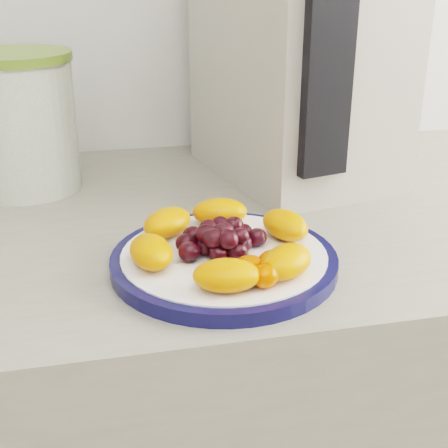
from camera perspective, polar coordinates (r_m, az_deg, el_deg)
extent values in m
cylinder|color=#0E103E|center=(0.65, 0.00, -3.43)|extent=(0.24, 0.24, 0.01)
cylinder|color=white|center=(0.65, 0.00, -3.35)|extent=(0.21, 0.21, 0.02)
cylinder|color=#415C19|center=(0.90, -17.99, 8.44)|extent=(0.19, 0.19, 0.18)
cylinder|color=olive|center=(0.88, -18.76, 14.31)|extent=(0.20, 0.20, 0.01)
cube|color=#AAA295|center=(0.91, 6.75, 15.66)|extent=(0.27, 0.33, 0.36)
cube|color=black|center=(0.76, 9.44, 14.36)|extent=(0.07, 0.03, 0.27)
ellipsoid|color=#FF6A06|center=(0.68, 5.60, -0.07)|extent=(0.06, 0.07, 0.03)
ellipsoid|color=#FF6A06|center=(0.71, -0.40, 1.13)|extent=(0.07, 0.05, 0.03)
ellipsoid|color=#FF6A06|center=(0.69, -5.21, 0.13)|extent=(0.07, 0.07, 0.03)
ellipsoid|color=#FF6A06|center=(0.62, -6.67, -2.55)|extent=(0.05, 0.07, 0.03)
ellipsoid|color=#FF6A06|center=(0.57, 0.24, -4.72)|extent=(0.07, 0.05, 0.03)
ellipsoid|color=#FF6A06|center=(0.60, 5.71, -3.44)|extent=(0.07, 0.07, 0.03)
ellipsoid|color=black|center=(0.64, 0.00, -1.93)|extent=(0.02, 0.02, 0.02)
ellipsoid|color=black|center=(0.65, 1.75, -1.77)|extent=(0.02, 0.02, 0.02)
ellipsoid|color=black|center=(0.66, 0.53, -1.12)|extent=(0.02, 0.02, 0.02)
ellipsoid|color=black|center=(0.66, -1.19, -1.35)|extent=(0.02, 0.02, 0.02)
ellipsoid|color=black|center=(0.64, -1.77, -2.13)|extent=(0.02, 0.02, 0.02)
ellipsoid|color=black|center=(0.63, -0.56, -2.69)|extent=(0.02, 0.02, 0.02)
ellipsoid|color=black|center=(0.63, 1.24, -2.45)|extent=(0.02, 0.02, 0.02)
ellipsoid|color=black|center=(0.66, 3.04, -1.22)|extent=(0.02, 0.02, 0.02)
ellipsoid|color=black|center=(0.68, 1.81, -0.74)|extent=(0.02, 0.02, 0.02)
ellipsoid|color=black|center=(0.68, 0.15, -0.44)|extent=(0.02, 0.02, 0.02)
ellipsoid|color=black|center=(0.68, -1.54, -0.61)|extent=(0.02, 0.02, 0.02)
ellipsoid|color=black|center=(0.66, -2.87, -1.07)|extent=(0.02, 0.02, 0.02)
ellipsoid|color=black|center=(0.65, -3.50, -1.79)|extent=(0.02, 0.02, 0.02)
ellipsoid|color=black|center=(0.63, -3.20, -2.54)|extent=(0.02, 0.02, 0.02)
ellipsoid|color=black|center=(0.64, 0.00, -0.72)|extent=(0.02, 0.02, 0.02)
ellipsoid|color=black|center=(0.65, 0.91, -0.15)|extent=(0.02, 0.02, 0.02)
ellipsoid|color=black|center=(0.66, -0.36, -0.08)|extent=(0.02, 0.02, 0.02)
ellipsoid|color=black|center=(0.65, -1.43, -0.37)|extent=(0.02, 0.02, 0.02)
ellipsoid|color=black|center=(0.64, -1.69, -0.88)|extent=(0.02, 0.02, 0.02)
ellipsoid|color=black|center=(0.62, -0.95, -1.33)|extent=(0.02, 0.02, 0.02)
ellipsoid|color=black|center=(0.62, 0.38, -1.42)|extent=(0.02, 0.02, 0.02)
ellipsoid|color=black|center=(0.63, 1.47, -1.13)|extent=(0.02, 0.02, 0.02)
ellipsoid|color=#F14300|center=(0.60, 2.32, -3.94)|extent=(0.03, 0.02, 0.02)
ellipsoid|color=#F14300|center=(0.61, 4.36, -3.48)|extent=(0.04, 0.03, 0.02)
ellipsoid|color=#F14300|center=(0.58, 3.86, -4.72)|extent=(0.04, 0.04, 0.02)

